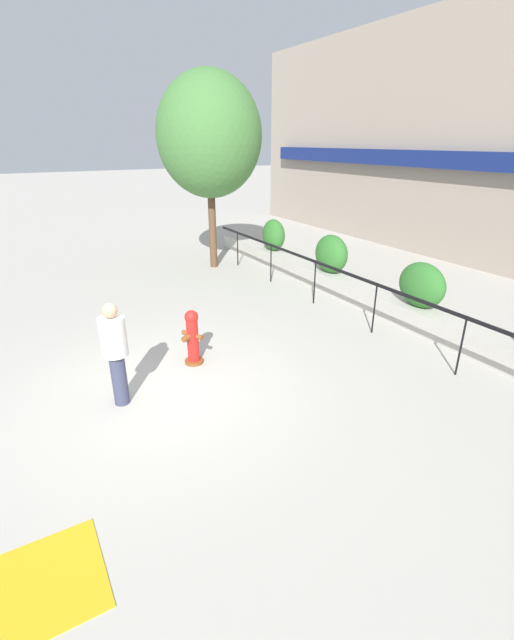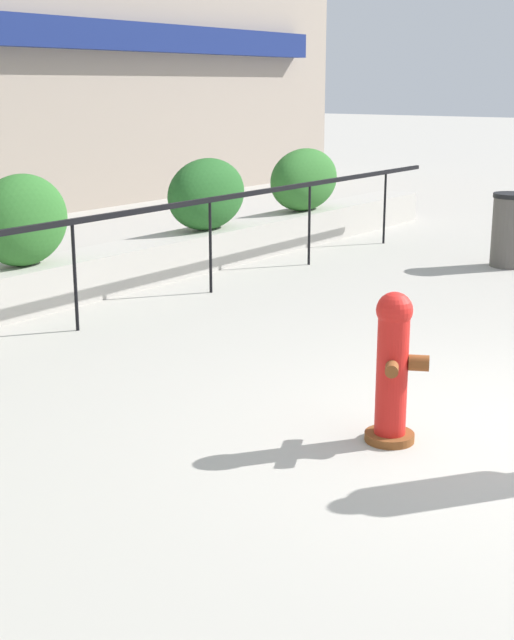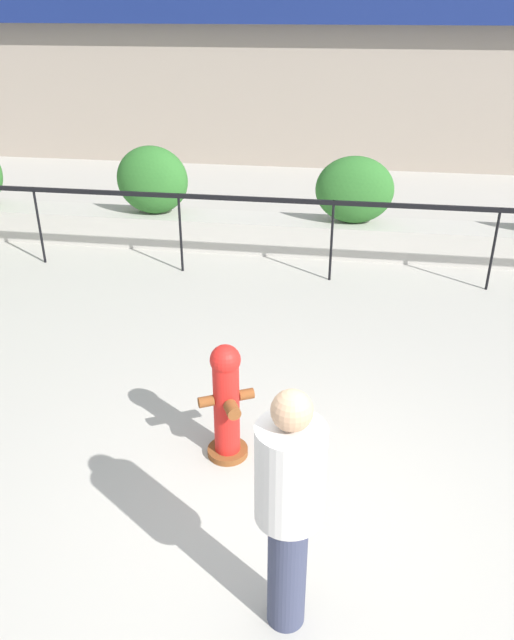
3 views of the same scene
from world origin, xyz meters
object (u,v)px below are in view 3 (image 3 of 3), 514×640
Objects in this scene: hedge_bush_1 at (152,180)px; pedestrian at (289,501)px; hedge_bush_2 at (354,190)px; fire_hydrant at (227,402)px.

pedestrian reaches higher than hedge_bush_1.
fire_hydrant is (-0.94, -5.07, -0.45)m from hedge_bush_2.
hedge_bush_2 is at bearing 0.00° from hedge_bush_1.
fire_hydrant is at bearing -100.51° from hedge_bush_2.
hedge_bush_1 is 0.66× the size of pedestrian.
fire_hydrant is 0.62× the size of pedestrian.
pedestrian is at bearing -92.25° from hedge_bush_2.
hedge_bush_1 reaches higher than hedge_bush_2.
hedge_bush_1 is at bearing 113.53° from pedestrian.
fire_hydrant is (2.19, -5.07, -0.48)m from hedge_bush_1.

